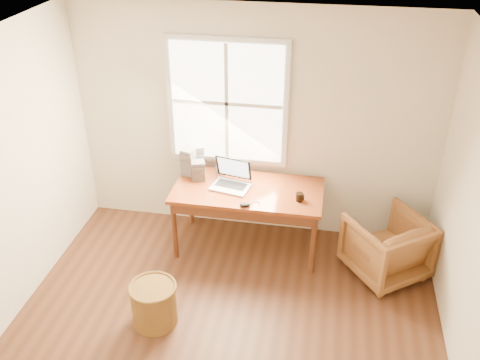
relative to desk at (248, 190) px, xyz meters
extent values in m
cube|color=white|center=(0.00, -1.80, 1.88)|extent=(4.00, 4.50, 0.02)
cube|color=beige|center=(0.00, 0.46, 0.57)|extent=(4.00, 0.02, 2.60)
cube|color=silver|center=(-0.30, 0.42, 0.82)|extent=(1.32, 0.05, 1.42)
cube|color=white|center=(-0.30, 0.39, 0.82)|extent=(1.20, 0.02, 1.30)
cube|color=silver|center=(-0.30, 0.38, 0.82)|extent=(0.04, 0.02, 1.30)
cube|color=silver|center=(-0.30, 0.38, 0.82)|extent=(1.20, 0.02, 0.04)
cube|color=brown|center=(0.00, 0.00, 0.00)|extent=(1.60, 0.80, 0.04)
imported|color=brown|center=(1.49, -0.20, -0.39)|extent=(1.01, 1.02, 0.67)
cylinder|color=brown|center=(-0.66, -1.32, -0.52)|extent=(0.48, 0.48, 0.42)
ellipsoid|color=black|center=(0.03, -0.35, 0.04)|extent=(0.12, 0.09, 0.04)
cylinder|color=black|center=(0.56, -0.14, 0.06)|extent=(0.10, 0.10, 0.09)
cube|color=silver|center=(-0.64, 0.35, 0.16)|extent=(0.18, 0.17, 0.29)
cube|color=#27272D|center=(-0.57, 0.11, 0.13)|extent=(0.17, 0.16, 0.22)
cube|color=#9FA2AD|center=(-0.70, 0.19, 0.18)|extent=(0.16, 0.15, 0.31)
cube|color=silver|center=(-0.34, 0.31, 0.10)|extent=(0.14, 0.13, 0.16)
camera|label=1|loc=(0.79, -4.83, 2.96)|focal=40.00mm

